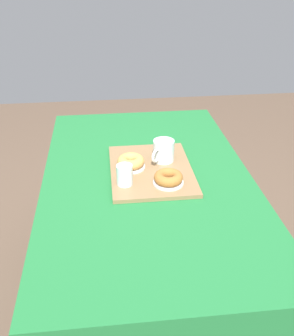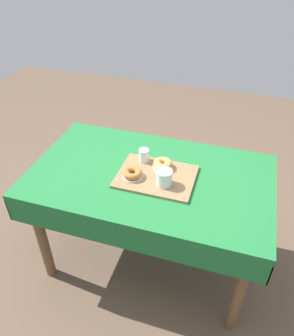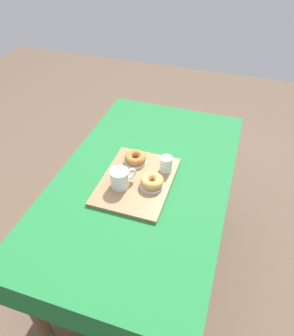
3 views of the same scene
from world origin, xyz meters
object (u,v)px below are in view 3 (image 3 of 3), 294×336
at_px(sugar_donut_left, 135,158).
at_px(sugar_donut_right, 152,181).
at_px(water_glass_near, 166,165).
at_px(serving_tray, 137,181).
at_px(dining_table, 143,192).
at_px(tea_mug_left, 120,179).
at_px(donut_plate_right, 152,185).
at_px(donut_plate_left, 136,161).

bearing_deg(sugar_donut_left, sugar_donut_right, 43.27).
relative_size(water_glass_near, sugar_donut_left, 0.72).
height_order(serving_tray, sugar_donut_right, sugar_donut_right).
distance_m(dining_table, tea_mug_left, 0.20).
bearing_deg(dining_table, serving_tray, -24.58).
bearing_deg(tea_mug_left, dining_table, 142.64).
xyz_separation_m(dining_table, donut_plate_right, (0.06, 0.06, 0.12)).
xyz_separation_m(tea_mug_left, sugar_donut_right, (-0.04, 0.14, -0.01)).
distance_m(serving_tray, donut_plate_right, 0.08).
bearing_deg(serving_tray, sugar_donut_right, 78.92).
bearing_deg(sugar_donut_left, dining_table, 39.87).
height_order(donut_plate_left, sugar_donut_left, sugar_donut_left).
distance_m(donut_plate_left, donut_plate_right, 0.19).
xyz_separation_m(donut_plate_left, sugar_donut_right, (0.14, 0.13, 0.02)).
height_order(tea_mug_left, donut_plate_left, tea_mug_left).
relative_size(sugar_donut_left, donut_plate_right, 0.95).
height_order(tea_mug_left, donut_plate_right, tea_mug_left).
relative_size(serving_tray, donut_plate_right, 3.73).
distance_m(donut_plate_left, sugar_donut_right, 0.19).
distance_m(dining_table, sugar_donut_left, 0.18).
relative_size(water_glass_near, sugar_donut_right, 0.72).
bearing_deg(tea_mug_left, serving_tray, 135.90).
distance_m(dining_table, sugar_donut_right, 0.16).
relative_size(donut_plate_left, donut_plate_right, 1.00).
bearing_deg(serving_tray, donut_plate_left, -157.75).
xyz_separation_m(serving_tray, donut_plate_left, (-0.12, -0.05, 0.01)).
xyz_separation_m(water_glass_near, sugar_donut_left, (-0.01, -0.16, -0.01)).
bearing_deg(water_glass_near, donut_plate_left, -95.11).
relative_size(serving_tray, water_glass_near, 5.49).
xyz_separation_m(donut_plate_right, sugar_donut_right, (0.00, 0.00, 0.02)).
bearing_deg(tea_mug_left, donut_plate_left, 177.43).
xyz_separation_m(dining_table, donut_plate_left, (-0.08, -0.07, 0.12)).
height_order(tea_mug_left, water_glass_near, tea_mug_left).
bearing_deg(tea_mug_left, water_glass_near, 134.58).
bearing_deg(water_glass_near, sugar_donut_right, -14.67).
distance_m(water_glass_near, donut_plate_right, 0.13).
bearing_deg(donut_plate_left, tea_mug_left, -2.57).
bearing_deg(sugar_donut_left, serving_tray, 22.25).
height_order(tea_mug_left, sugar_donut_left, tea_mug_left).
bearing_deg(sugar_donut_left, water_glass_near, 84.89).
relative_size(serving_tray, donut_plate_left, 3.73).
xyz_separation_m(serving_tray, donut_plate_right, (0.02, 0.08, 0.01)).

